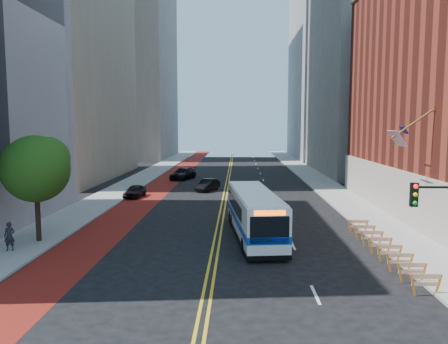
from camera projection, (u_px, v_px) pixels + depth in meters
ground at (210, 278)px, 21.46m from camera, size 160.00×160.00×0.00m
sidewalk_left at (125, 187)px, 51.64m from camera, size 4.00×140.00×0.15m
sidewalk_right at (329, 188)px, 50.88m from camera, size 4.00×140.00×0.15m
bus_lane_paint at (158, 188)px, 51.52m from camera, size 3.60×140.00×0.01m
center_line_inner at (225, 189)px, 51.27m from camera, size 0.14×140.00×0.01m
center_line_outer at (228, 189)px, 51.26m from camera, size 0.14×140.00×0.01m
lane_dashes at (263, 180)px, 59.06m from camera, size 0.14×98.20×0.01m
midrise_right_near at (381, 42)px, 66.25m from camera, size 18.00×26.00×40.00m
midrise_right_far at (342, 32)px, 95.21m from camera, size 20.00×28.00×55.00m
midrise_left_far at (124, 11)px, 96.18m from camera, size 20.00×26.00×65.00m
construction_barriers at (385, 247)px, 24.48m from camera, size 1.42×10.91×1.00m
street_tree at (37, 166)px, 27.28m from camera, size 4.20×4.20×6.70m
traffic_signal at (441, 221)px, 17.27m from camera, size 2.21×0.34×5.07m
transit_bus at (254, 213)px, 29.06m from camera, size 3.71×11.48×3.10m
car_a at (135, 191)px, 45.06m from camera, size 1.95×3.96×1.30m
car_b at (208, 185)px, 49.63m from camera, size 2.74×4.28×1.33m
car_c at (183, 174)px, 59.94m from camera, size 3.69×5.78×1.56m
pedestrian at (10, 236)px, 25.47m from camera, size 0.67×0.49×1.70m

